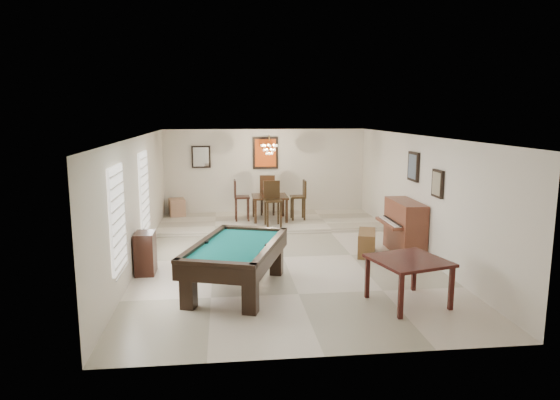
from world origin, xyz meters
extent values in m
cube|color=beige|center=(0.00, 0.00, -0.01)|extent=(6.00, 9.00, 0.02)
cube|color=silver|center=(0.00, 4.50, 1.30)|extent=(6.00, 0.04, 2.60)
cube|color=silver|center=(0.00, -4.50, 1.30)|extent=(6.00, 0.04, 2.60)
cube|color=silver|center=(-3.00, 0.00, 1.30)|extent=(0.04, 9.00, 2.60)
cube|color=silver|center=(3.00, 0.00, 1.30)|extent=(0.04, 9.00, 2.60)
cube|color=white|center=(0.00, 0.00, 2.60)|extent=(6.00, 9.00, 0.04)
cube|color=beige|center=(0.00, 3.25, 0.06)|extent=(6.00, 2.50, 0.12)
cube|color=white|center=(-2.97, -2.20, 1.40)|extent=(0.06, 1.00, 1.70)
cube|color=white|center=(-2.97, 0.60, 1.40)|extent=(0.06, 1.00, 1.70)
cube|color=brown|center=(1.85, 0.00, 0.26)|extent=(0.62, 0.99, 0.52)
cube|color=black|center=(-2.78, -0.80, 0.41)|extent=(0.36, 0.54, 0.82)
cube|color=#A6785A|center=(-2.62, 4.17, 0.36)|extent=(0.53, 0.62, 0.49)
cube|color=#D84C14|center=(0.00, 4.46, 1.90)|extent=(0.75, 0.06, 0.95)
cube|color=white|center=(-1.90, 4.46, 1.80)|extent=(0.55, 0.06, 0.65)
cube|color=slate|center=(2.96, 0.30, 1.90)|extent=(0.06, 0.55, 0.65)
cube|color=gray|center=(2.96, -1.00, 1.70)|extent=(0.06, 0.45, 0.55)
camera|label=1|loc=(-1.24, -10.35, 3.09)|focal=32.00mm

